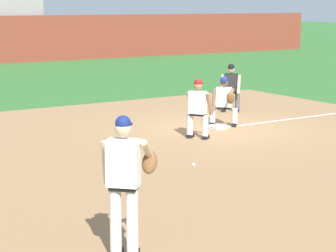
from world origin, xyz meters
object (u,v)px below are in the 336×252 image
Objects in this scene: first_base_bag at (218,127)px; pitcher at (125,178)px; umpire at (231,86)px; baseball at (194,165)px; first_baseman at (224,99)px; baserunner at (198,106)px.

first_base_bag is 9.13m from pitcher.
first_base_bag is 0.26× the size of umpire.
baseball is (-2.88, -2.99, -0.01)m from first_base_bag.
first_baseman reaches higher than baseball.
baserunner is (1.68, 2.22, 0.76)m from baseball.
baseball is at bearing -127.06° from baserunner.
first_base_bag is 5.14× the size of baseball.
baseball is at bearing -135.34° from first_baseman.
pitcher is 1.27× the size of baserunner.
baserunner reaches higher than baseball.
first_baseman is at bearing -132.37° from umpire.
baseball is 0.04× the size of pitcher.
first_base_bag reaches higher than baseball.
baseball is 6.99m from umpire.
pitcher is at bearing -134.65° from umpire.
first_base_bag is at bearing -152.33° from first_baseman.
pitcher reaches higher than first_base_bag.
baseball is at bearing -134.29° from umpire.
pitcher is at bearing -135.25° from first_baseman.
umpire is at bearing 45.35° from pitcher.
first_base_bag is at bearing 32.73° from baserunner.
baserunner is 1.00× the size of umpire.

